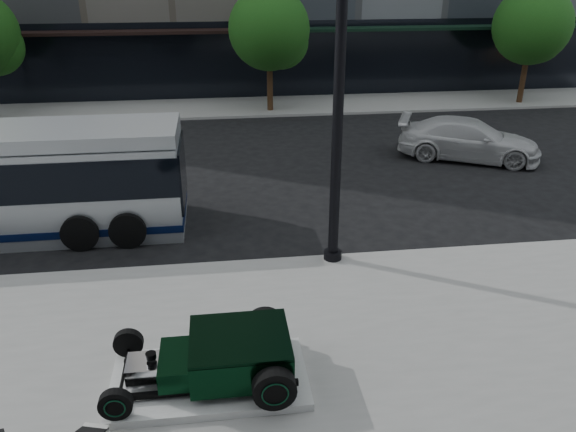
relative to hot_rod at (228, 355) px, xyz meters
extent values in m
plane|color=black|center=(1.66, 6.36, -0.70)|extent=(120.00, 120.00, 0.00)
cube|color=gray|center=(1.66, 20.36, -0.64)|extent=(70.00, 4.00, 0.12)
cube|color=black|center=(-8.34, 22.56, 1.30)|extent=(22.00, 0.50, 4.00)
cube|color=black|center=(14.66, 22.56, 1.30)|extent=(24.00, 0.50, 4.00)
cube|color=black|center=(-8.34, 21.96, 2.90)|extent=(22.00, 1.60, 0.15)
cube|color=black|center=(14.66, 21.96, 2.90)|extent=(24.00, 1.60, 0.15)
cylinder|color=black|center=(2.66, 19.36, 0.72)|extent=(0.28, 0.28, 2.60)
sphere|color=#11370F|center=(2.66, 19.36, 3.22)|extent=(3.80, 3.80, 3.80)
sphere|color=#11370F|center=(3.26, 19.66, 2.62)|extent=(2.60, 2.60, 2.60)
cylinder|color=black|center=(15.66, 19.36, 0.72)|extent=(0.28, 0.28, 2.60)
sphere|color=#11370F|center=(15.66, 19.36, 3.22)|extent=(3.80, 3.80, 3.80)
sphere|color=#11370F|center=(16.26, 19.66, 2.62)|extent=(2.60, 2.60, 2.60)
cube|color=silver|center=(-0.33, 0.00, -0.50)|extent=(3.40, 1.80, 0.15)
cube|color=black|center=(-0.33, -0.45, -0.33)|extent=(3.00, 0.08, 0.10)
cube|color=black|center=(-0.33, 0.45, -0.33)|extent=(3.00, 0.08, 0.10)
cube|color=black|center=(0.22, 0.00, 0.02)|extent=(1.70, 1.45, 0.62)
cube|color=black|center=(0.22, 0.00, 0.35)|extent=(1.70, 1.45, 0.06)
cube|color=black|center=(-0.88, 0.00, -0.10)|extent=(0.55, 1.05, 0.38)
cube|color=silver|center=(-1.43, 0.00, -0.15)|extent=(0.55, 0.55, 0.34)
cylinder|color=black|center=(-1.28, 0.00, 0.12)|extent=(0.18, 0.18, 0.10)
cylinder|color=black|center=(-1.78, 0.00, -0.27)|extent=(0.06, 1.55, 0.06)
cylinder|color=black|center=(0.72, -0.85, -0.07)|extent=(0.72, 0.24, 0.72)
cylinder|color=black|center=(0.72, -0.98, -0.07)|extent=(0.37, 0.02, 0.37)
torus|color=#0A3720|center=(0.72, -0.99, -0.07)|extent=(0.44, 0.02, 0.44)
cylinder|color=black|center=(0.72, 0.85, -0.07)|extent=(0.72, 0.24, 0.72)
cylinder|color=black|center=(0.72, 0.98, -0.07)|extent=(0.37, 0.02, 0.37)
torus|color=#0A3720|center=(0.72, 0.99, -0.07)|extent=(0.44, 0.02, 0.44)
cylinder|color=black|center=(-1.78, -0.78, -0.16)|extent=(0.54, 0.16, 0.54)
cylinder|color=black|center=(-1.78, -0.87, -0.16)|extent=(0.28, 0.02, 0.28)
torus|color=#0A3720|center=(-1.78, -0.88, -0.16)|extent=(0.34, 0.02, 0.34)
cylinder|color=black|center=(-1.78, 0.78, -0.16)|extent=(0.54, 0.16, 0.54)
cylinder|color=black|center=(-1.78, 0.87, -0.16)|extent=(0.28, 0.02, 0.28)
torus|color=#0A3720|center=(-1.78, 0.88, -0.16)|extent=(0.34, 0.02, 0.34)
cube|color=black|center=(-2.11, -1.09, -0.34)|extent=(0.46, 0.38, 0.15)
cylinder|color=black|center=(2.70, 4.16, 3.45)|extent=(0.24, 0.24, 8.06)
cylinder|color=black|center=(2.70, 4.16, -0.48)|extent=(0.44, 0.44, 0.20)
cube|color=black|center=(-0.99, 6.98, 0.85)|extent=(0.06, 2.30, 1.70)
cylinder|color=black|center=(-3.62, 5.68, -0.22)|extent=(0.96, 0.28, 0.96)
cylinder|color=black|center=(-3.62, 8.28, -0.22)|extent=(0.96, 0.28, 0.96)
cylinder|color=black|center=(-2.42, 5.68, -0.22)|extent=(0.96, 0.28, 0.96)
cylinder|color=black|center=(-2.42, 8.28, -0.22)|extent=(0.96, 0.28, 0.96)
imported|color=silver|center=(9.34, 11.39, 0.05)|extent=(5.56, 4.00, 1.50)
camera|label=1|loc=(0.04, -7.83, 6.20)|focal=35.00mm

